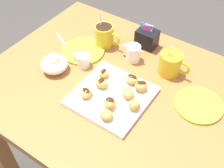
# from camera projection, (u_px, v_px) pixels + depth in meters

# --- Properties ---
(dining_table) EXTENTS (0.99, 0.81, 0.75)m
(dining_table) POSITION_uv_depth(u_px,v_px,m) (111.00, 105.00, 1.22)
(dining_table) COLOR #A36633
(dining_table) RESTS_ON ground_plane
(pastry_plate_square) EXTENTS (0.27, 0.27, 0.02)m
(pastry_plate_square) POSITION_uv_depth(u_px,v_px,m) (111.00, 96.00, 1.06)
(pastry_plate_square) COLOR white
(pastry_plate_square) RESTS_ON dining_table
(coffee_mug_mustard_left) EXTENTS (0.12, 0.08, 0.15)m
(coffee_mug_mustard_left) POSITION_uv_depth(u_px,v_px,m) (105.00, 35.00, 1.24)
(coffee_mug_mustard_left) COLOR gold
(coffee_mug_mustard_left) RESTS_ON dining_table
(coffee_mug_mustard_right) EXTENTS (0.13, 0.09, 0.14)m
(coffee_mug_mustard_right) POSITION_uv_depth(u_px,v_px,m) (171.00, 63.00, 1.12)
(coffee_mug_mustard_right) COLOR gold
(coffee_mug_mustard_right) RESTS_ON dining_table
(cream_pitcher_white) EXTENTS (0.10, 0.06, 0.07)m
(cream_pitcher_white) POSITION_uv_depth(u_px,v_px,m) (134.00, 53.00, 1.18)
(cream_pitcher_white) COLOR white
(cream_pitcher_white) RESTS_ON dining_table
(sugar_caddy) EXTENTS (0.09, 0.07, 0.11)m
(sugar_caddy) POSITION_uv_depth(u_px,v_px,m) (148.00, 38.00, 1.24)
(sugar_caddy) COLOR black
(sugar_caddy) RESTS_ON dining_table
(ice_cream_bowl) EXTENTS (0.11, 0.11, 0.08)m
(ice_cream_bowl) POSITION_uv_depth(u_px,v_px,m) (54.00, 63.00, 1.14)
(ice_cream_bowl) COLOR white
(ice_cream_bowl) RESTS_ON dining_table
(chocolate_sauce_pitcher) EXTENTS (0.09, 0.05, 0.06)m
(chocolate_sauce_pitcher) POSITION_uv_depth(u_px,v_px,m) (83.00, 60.00, 1.16)
(chocolate_sauce_pitcher) COLOR white
(chocolate_sauce_pitcher) RESTS_ON dining_table
(saucer_lime_left) EXTENTS (0.19, 0.19, 0.01)m
(saucer_lime_left) POSITION_uv_depth(u_px,v_px,m) (83.00, 51.00, 1.24)
(saucer_lime_left) COLOR #9EC633
(saucer_lime_left) RESTS_ON dining_table
(saucer_lime_right) EXTENTS (0.18, 0.18, 0.01)m
(saucer_lime_right) POSITION_uv_depth(u_px,v_px,m) (199.00, 105.00, 1.03)
(saucer_lime_right) COLOR #9EC633
(saucer_lime_right) RESTS_ON dining_table
(loose_spoon_near_saucer) EXTENTS (0.15, 0.08, 0.01)m
(loose_spoon_near_saucer) POSITION_uv_depth(u_px,v_px,m) (66.00, 46.00, 1.27)
(loose_spoon_near_saucer) COLOR silver
(loose_spoon_near_saucer) RESTS_ON dining_table
(beignet_0) EXTENTS (0.06, 0.05, 0.03)m
(beignet_0) POSITION_uv_depth(u_px,v_px,m) (101.00, 83.00, 1.07)
(beignet_0) COLOR #D19347
(beignet_0) RESTS_ON pastry_plate_square
(chocolate_drizzle_0) EXTENTS (0.02, 0.03, 0.00)m
(chocolate_drizzle_0) POSITION_uv_depth(u_px,v_px,m) (101.00, 80.00, 1.05)
(chocolate_drizzle_0) COLOR #381E11
(chocolate_drizzle_0) RESTS_ON beignet_0
(beignet_1) EXTENTS (0.07, 0.07, 0.03)m
(beignet_1) POSITION_uv_depth(u_px,v_px,m) (128.00, 93.00, 1.03)
(beignet_1) COLOR #D19347
(beignet_1) RESTS_ON pastry_plate_square
(beignet_2) EXTENTS (0.06, 0.06, 0.03)m
(beignet_2) POSITION_uv_depth(u_px,v_px,m) (86.00, 93.00, 1.04)
(beignet_2) COLOR #D19347
(beignet_2) RESTS_ON pastry_plate_square
(chocolate_drizzle_2) EXTENTS (0.03, 0.02, 0.00)m
(chocolate_drizzle_2) POSITION_uv_depth(u_px,v_px,m) (86.00, 90.00, 1.02)
(chocolate_drizzle_2) COLOR #381E11
(chocolate_drizzle_2) RESTS_ON beignet_2
(beignet_3) EXTENTS (0.05, 0.05, 0.03)m
(beignet_3) POSITION_uv_depth(u_px,v_px,m) (103.00, 74.00, 1.10)
(beignet_3) COLOR #D19347
(beignet_3) RESTS_ON pastry_plate_square
(chocolate_drizzle_3) EXTENTS (0.02, 0.03, 0.00)m
(chocolate_drizzle_3) POSITION_uv_depth(u_px,v_px,m) (103.00, 71.00, 1.09)
(chocolate_drizzle_3) COLOR #381E11
(chocolate_drizzle_3) RESTS_ON beignet_3
(beignet_4) EXTENTS (0.06, 0.07, 0.04)m
(beignet_4) POSITION_uv_depth(u_px,v_px,m) (110.00, 103.00, 1.00)
(beignet_4) COLOR #D19347
(beignet_4) RESTS_ON pastry_plate_square
(chocolate_drizzle_4) EXTENTS (0.03, 0.03, 0.00)m
(chocolate_drizzle_4) POSITION_uv_depth(u_px,v_px,m) (110.00, 99.00, 0.98)
(chocolate_drizzle_4) COLOR #381E11
(chocolate_drizzle_4) RESTS_ON beignet_4
(beignet_5) EXTENTS (0.05, 0.05, 0.03)m
(beignet_5) POSITION_uv_depth(u_px,v_px,m) (106.00, 115.00, 0.96)
(beignet_5) COLOR #D19347
(beignet_5) RESTS_ON pastry_plate_square
(beignet_6) EXTENTS (0.06, 0.05, 0.03)m
(beignet_6) POSITION_uv_depth(u_px,v_px,m) (132.00, 79.00, 1.08)
(beignet_6) COLOR #D19347
(beignet_6) RESTS_ON pastry_plate_square
(chocolate_drizzle_6) EXTENTS (0.04, 0.02, 0.00)m
(chocolate_drizzle_6) POSITION_uv_depth(u_px,v_px,m) (132.00, 76.00, 1.07)
(chocolate_drizzle_6) COLOR #381E11
(chocolate_drizzle_6) RESTS_ON beignet_6
(beignet_7) EXTENTS (0.06, 0.06, 0.04)m
(beignet_7) POSITION_uv_depth(u_px,v_px,m) (141.00, 86.00, 1.06)
(beignet_7) COLOR #D19347
(beignet_7) RESTS_ON pastry_plate_square
(chocolate_drizzle_7) EXTENTS (0.04, 0.03, 0.00)m
(chocolate_drizzle_7) POSITION_uv_depth(u_px,v_px,m) (142.00, 82.00, 1.04)
(chocolate_drizzle_7) COLOR #381E11
(chocolate_drizzle_7) RESTS_ON beignet_7
(beignet_8) EXTENTS (0.05, 0.05, 0.04)m
(beignet_8) POSITION_uv_depth(u_px,v_px,m) (134.00, 105.00, 0.99)
(beignet_8) COLOR #D19347
(beignet_8) RESTS_ON pastry_plate_square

